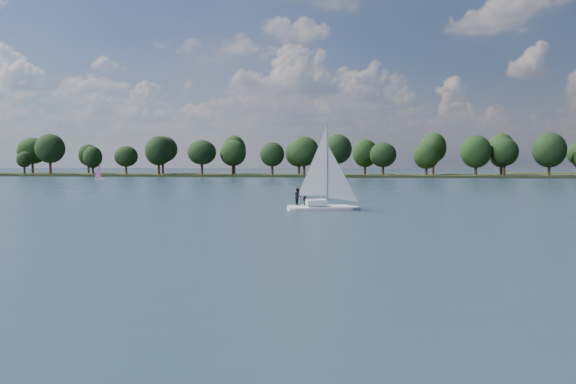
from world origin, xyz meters
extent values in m
plane|color=#233342|center=(0.00, 100.00, 0.00)|extent=(700.00, 700.00, 0.00)
cube|color=black|center=(0.00, 212.00, 0.00)|extent=(660.00, 40.00, 1.50)
cube|color=silver|center=(-4.58, 53.20, 0.00)|extent=(7.58, 4.38, 0.86)
cube|color=silver|center=(-4.58, 53.20, 0.86)|extent=(2.46, 1.94, 0.54)
cylinder|color=#B0B0B7|center=(-4.58, 53.20, 4.90)|extent=(0.13, 0.13, 8.61)
imported|color=black|center=(-6.38, 53.54, 1.48)|extent=(0.61, 0.77, 1.86)
imported|color=black|center=(-7.09, 52.98, 1.48)|extent=(1.06, 1.13, 1.86)
cube|color=white|center=(-80.68, 158.73, 0.00)|extent=(3.28, 1.56, 0.51)
cylinder|color=silver|center=(-80.68, 158.73, 2.55)|extent=(0.09, 0.09, 4.53)
camera|label=1|loc=(3.07, -15.96, 5.31)|focal=40.00mm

